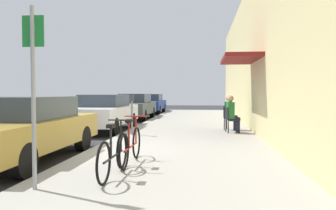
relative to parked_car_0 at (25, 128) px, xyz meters
The scene contains 15 objects.
ground_plane 1.74m from the parked_car_0, 45.90° to the left, with size 60.00×60.00×0.00m, color #2D2D30.
sidewalk_slab 4.64m from the parked_car_0, 43.10° to the left, with size 4.50×32.00×0.12m, color #9E9B93.
building_facade 6.89m from the parked_car_0, 28.67° to the left, with size 1.40×32.00×5.74m.
parked_car_0 is the anchor object (origin of this frame).
parked_car_1 5.56m from the parked_car_0, 90.00° to the left, with size 1.80×4.40×1.43m.
parked_car_2 11.11m from the parked_car_0, 90.00° to the left, with size 1.80×4.40×1.44m.
parked_car_3 16.55m from the parked_car_0, 90.00° to the left, with size 1.80×4.40×1.40m.
parking_meter 3.99m from the parked_car_0, 67.12° to the left, with size 0.12×0.10×1.32m.
street_sign 2.88m from the parked_car_0, 56.66° to the right, with size 0.32×0.06×2.60m.
bicycle_0 2.55m from the parked_car_0, 11.67° to the right, with size 0.46×1.71×0.90m.
bicycle_1 2.84m from the parked_car_0, 31.02° to the right, with size 0.46×1.71×0.90m.
cafe_chair_0 6.65m from the parked_car_0, 43.71° to the left, with size 0.50×0.50×0.87m.
seated_patron_0 6.70m from the parked_car_0, 43.41° to the left, with size 0.46×0.41×1.29m.
cafe_chair_1 7.27m from the parked_car_0, 48.55° to the left, with size 0.55×0.55×0.87m.
seated_patron_1 7.29m from the parked_car_0, 48.12° to the left, with size 0.50×0.46×1.29m.
Camera 1 is at (2.80, -7.68, 1.50)m, focal length 34.05 mm.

